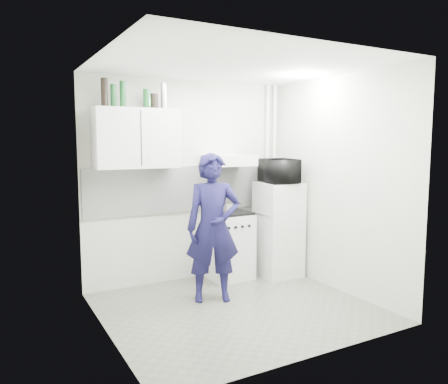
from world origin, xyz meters
TOP-DOWN VIEW (x-y plane):
  - floor at (0.00, 0.00)m, footprint 2.80×2.80m
  - ceiling at (0.00, 0.00)m, footprint 2.80×2.80m
  - wall_back at (0.00, 1.25)m, footprint 2.80×0.00m
  - wall_left at (-1.40, 0.00)m, footprint 0.00×2.60m
  - wall_right at (1.40, 0.00)m, footprint 0.00×2.60m
  - person at (-0.11, 0.36)m, footprint 0.72×0.60m
  - stove at (0.45, 1.00)m, footprint 0.54×0.54m
  - fridge at (1.10, 0.77)m, footprint 0.54×0.54m
  - stove_top at (0.45, 1.00)m, footprint 0.52×0.52m
  - saucepan at (0.43, 1.02)m, footprint 0.20×0.20m
  - microwave at (1.10, 0.77)m, footprint 0.64×0.50m
  - bottle_a at (-1.11, 1.07)m, footprint 0.08×0.08m
  - bottle_b at (-1.01, 1.07)m, footprint 0.07×0.07m
  - bottle_c at (-0.90, 1.07)m, footprint 0.07×0.07m
  - canister_a at (-0.61, 1.07)m, footprint 0.09×0.09m
  - canister_b at (-0.52, 1.07)m, footprint 0.09×0.09m
  - bottle_e at (-0.40, 1.07)m, footprint 0.08×0.08m
  - upper_cabinet at (-0.75, 1.07)m, footprint 1.00×0.35m
  - range_hood at (0.45, 1.00)m, footprint 0.60×0.50m
  - backsplash at (0.00, 1.24)m, footprint 2.74×0.03m
  - pipe_a at (1.30, 1.17)m, footprint 0.05×0.05m
  - pipe_b at (1.18, 1.17)m, footprint 0.04×0.04m
  - ceiling_spot_fixture at (1.00, 0.20)m, footprint 0.10×0.10m

SIDE VIEW (x-z plane):
  - floor at x=0.00m, z-range 0.00..0.00m
  - stove at x=0.45m, z-range 0.00..0.86m
  - fridge at x=1.10m, z-range 0.00..1.27m
  - person at x=-0.11m, z-range 0.00..1.69m
  - stove_top at x=0.45m, z-range 0.86..0.90m
  - saucepan at x=0.43m, z-range 0.90..1.01m
  - backsplash at x=0.00m, z-range 0.90..1.50m
  - wall_left at x=-1.40m, z-range 0.00..2.60m
  - wall_right at x=1.40m, z-range 0.00..2.60m
  - pipe_a at x=1.30m, z-range 0.00..2.60m
  - pipe_b at x=1.18m, z-range 0.00..2.60m
  - wall_back at x=0.00m, z-range -0.10..2.70m
  - microwave at x=1.10m, z-range 1.27..1.59m
  - range_hood at x=0.45m, z-range 1.50..1.64m
  - upper_cabinet at x=-0.75m, z-range 1.50..2.20m
  - canister_b at x=-0.52m, z-range 2.20..2.38m
  - canister_a at x=-0.61m, z-range 2.20..2.43m
  - bottle_b at x=-1.01m, z-range 2.20..2.46m
  - bottle_c at x=-0.90m, z-range 2.20..2.50m
  - bottle_e at x=-0.40m, z-range 2.20..2.51m
  - bottle_a at x=-1.11m, z-range 2.20..2.52m
  - ceiling_spot_fixture at x=1.00m, z-range 2.56..2.58m
  - ceiling at x=0.00m, z-range 2.60..2.60m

